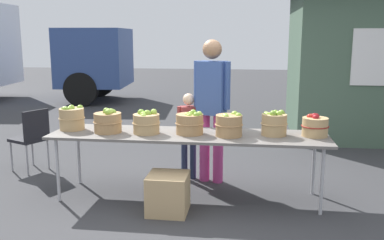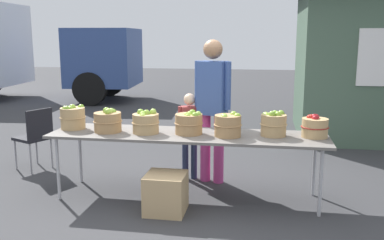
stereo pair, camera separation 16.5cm
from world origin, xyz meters
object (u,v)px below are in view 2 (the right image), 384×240
object	(u,v)px
apple_basket_green_3	(189,123)
apple_basket_green_2	(146,122)
apple_basket_red_0	(315,127)
apple_basket_green_1	(108,121)
apple_basket_green_5	(273,124)
folding_chair	(35,134)
market_table	(188,137)
apple_basket_green_4	(228,125)
produce_crate	(166,193)
vendor_adult	(212,100)
apple_basket_green_0	(73,117)
child_customer	(190,129)

from	to	relation	value
apple_basket_green_3	apple_basket_green_2	bearing A→B (deg)	-175.02
apple_basket_red_0	apple_basket_green_1	bearing A→B (deg)	-177.04
apple_basket_green_5	folding_chair	world-z (taller)	apple_basket_green_5
market_table	apple_basket_green_1	distance (m)	0.93
apple_basket_green_3	apple_basket_green_4	xyz separation A→B (m)	(0.44, -0.05, 0.00)
apple_basket_green_2	produce_crate	world-z (taller)	apple_basket_green_2
apple_basket_green_4	folding_chair	size ratio (longest dim) A/B	0.36
vendor_adult	apple_basket_green_3	bearing A→B (deg)	87.52
apple_basket_green_1	apple_basket_green_5	world-z (taller)	apple_basket_green_5
apple_basket_green_2	vendor_adult	xyz separation A→B (m)	(0.68, 0.64, 0.18)
apple_basket_green_4	apple_basket_green_5	world-z (taller)	apple_basket_green_5
apple_basket_green_0	apple_basket_red_0	size ratio (longest dim) A/B	1.02
apple_basket_red_0	produce_crate	xyz separation A→B (m)	(-1.53, -0.53, -0.66)
apple_basket_green_1	apple_basket_green_2	world-z (taller)	apple_basket_green_1
apple_basket_green_4	apple_basket_red_0	size ratio (longest dim) A/B	1.04
child_customer	apple_basket_green_4	bearing A→B (deg)	108.77
apple_basket_red_0	child_customer	size ratio (longest dim) A/B	0.27
apple_basket_green_4	child_customer	distance (m)	0.92
child_customer	apple_basket_green_1	bearing A→B (deg)	21.22
apple_basket_green_4	apple_basket_green_1	bearing A→B (deg)	179.88
apple_basket_green_3	apple_basket_green_4	world-z (taller)	apple_basket_green_3
apple_basket_green_0	apple_basket_green_3	world-z (taller)	apple_basket_green_0
apple_basket_red_0	market_table	bearing A→B (deg)	-176.93
folding_chair	produce_crate	distance (m)	2.41
apple_basket_green_2	apple_basket_red_0	distance (m)	1.86
apple_basket_green_0	child_customer	world-z (taller)	child_customer
apple_basket_green_2	apple_basket_green_4	bearing A→B (deg)	-0.29
apple_basket_green_0	apple_basket_green_2	bearing A→B (deg)	-5.35
apple_basket_green_1	child_customer	bearing A→B (deg)	40.32
apple_basket_green_5	produce_crate	xyz separation A→B (m)	(-1.10, -0.52, -0.67)
apple_basket_green_0	folding_chair	size ratio (longest dim) A/B	0.35
apple_basket_green_4	produce_crate	distance (m)	0.99
apple_basket_green_0	produce_crate	world-z (taller)	apple_basket_green_0
apple_basket_green_1	folding_chair	xyz separation A→B (m)	(-1.33, 0.74, -0.36)
apple_basket_green_1	apple_basket_green_2	bearing A→B (deg)	0.22
apple_basket_green_4	apple_basket_red_0	distance (m)	0.94
apple_basket_green_3	child_customer	world-z (taller)	child_customer
apple_basket_green_5	child_customer	distance (m)	1.21
apple_basket_red_0	folding_chair	xyz separation A→B (m)	(-3.63, 0.62, -0.36)
market_table	apple_basket_green_1	world-z (taller)	apple_basket_green_1
apple_basket_green_0	apple_basket_green_5	distance (m)	2.33
apple_basket_green_4	produce_crate	bearing A→B (deg)	-146.23
apple_basket_green_3	produce_crate	size ratio (longest dim) A/B	0.78
apple_basket_green_1	folding_chair	world-z (taller)	apple_basket_green_1
child_customer	folding_chair	size ratio (longest dim) A/B	1.30
market_table	apple_basket_green_0	bearing A→B (deg)	178.25
apple_basket_red_0	vendor_adult	bearing A→B (deg)	156.00
market_table	vendor_adult	xyz separation A→B (m)	(0.21, 0.60, 0.34)
apple_basket_red_0	folding_chair	bearing A→B (deg)	170.35
vendor_adult	child_customer	world-z (taller)	vendor_adult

